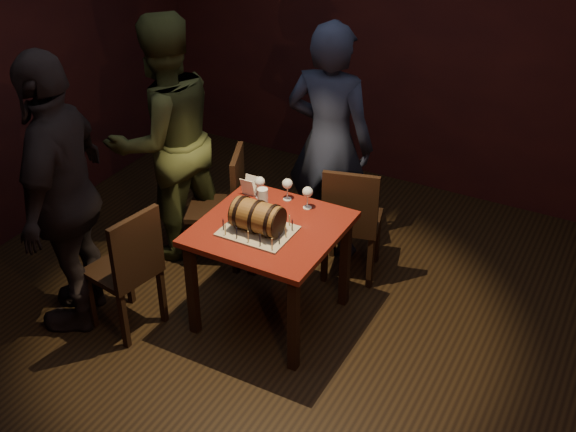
{
  "coord_description": "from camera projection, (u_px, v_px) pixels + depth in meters",
  "views": [
    {
      "loc": [
        1.86,
        -3.25,
        3.25
      ],
      "look_at": [
        0.07,
        0.05,
        0.95
      ],
      "focal_mm": 45.0,
      "sensor_mm": 36.0,
      "label": 1
    }
  ],
  "objects": [
    {
      "name": "wine_glass_right",
      "position": [
        308.0,
        193.0,
        4.82
      ],
      "size": [
        0.07,
        0.07,
        0.16
      ],
      "color": "silver",
      "rests_on": "pub_table"
    },
    {
      "name": "person_back",
      "position": [
        329.0,
        144.0,
        5.32
      ],
      "size": [
        0.7,
        0.47,
        1.85
      ],
      "primitive_type": "imported",
      "rotation": [
        0.0,
        0.0,
        3.19
      ],
      "color": "#191E32",
      "rests_on": "ground"
    },
    {
      "name": "wine_glass_mid",
      "position": [
        287.0,
        185.0,
        4.92
      ],
      "size": [
        0.07,
        0.07,
        0.16
      ],
      "color": "silver",
      "rests_on": "pub_table"
    },
    {
      "name": "chair_left_rear",
      "position": [
        225.0,
        201.0,
        5.41
      ],
      "size": [
        0.52,
        0.52,
        0.93
      ],
      "color": "black",
      "rests_on": "ground"
    },
    {
      "name": "person_left_rear",
      "position": [
        165.0,
        139.0,
        5.35
      ],
      "size": [
        1.03,
        1.13,
        1.89
      ],
      "primitive_type": "imported",
      "rotation": [
        0.0,
        0.0,
        -2.0
      ],
      "color": "#2F361B",
      "rests_on": "ground"
    },
    {
      "name": "barrel_cake",
      "position": [
        257.0,
        217.0,
        4.57
      ],
      "size": [
        0.37,
        0.22,
        0.22
      ],
      "color": "brown",
      "rests_on": "cake_board"
    },
    {
      "name": "room_shell",
      "position": [
        273.0,
        151.0,
        4.16
      ],
      "size": [
        5.04,
        5.04,
        2.8
      ],
      "color": "black",
      "rests_on": "ground"
    },
    {
      "name": "menu_card",
      "position": [
        249.0,
        186.0,
        5.0
      ],
      "size": [
        0.1,
        0.05,
        0.13
      ],
      "primitive_type": null,
      "color": "white",
      "rests_on": "pub_table"
    },
    {
      "name": "chair_back",
      "position": [
        351.0,
        218.0,
        5.21
      ],
      "size": [
        0.49,
        0.49,
        0.93
      ],
      "color": "black",
      "rests_on": "ground"
    },
    {
      "name": "chair_left_front",
      "position": [
        129.0,
        265.0,
        4.7
      ],
      "size": [
        0.46,
        0.46,
        0.93
      ],
      "color": "black",
      "rests_on": "ground"
    },
    {
      "name": "cake_board",
      "position": [
        258.0,
        231.0,
        4.62
      ],
      "size": [
        0.45,
        0.35,
        0.01
      ],
      "primitive_type": "cube",
      "color": "gray",
      "rests_on": "pub_table"
    },
    {
      "name": "wine_glass_left",
      "position": [
        260.0,
        183.0,
        4.94
      ],
      "size": [
        0.07,
        0.07,
        0.16
      ],
      "color": "silver",
      "rests_on": "pub_table"
    },
    {
      "name": "pint_of_ale",
      "position": [
        263.0,
        199.0,
        4.84
      ],
      "size": [
        0.07,
        0.07,
        0.15
      ],
      "color": "silver",
      "rests_on": "pub_table"
    },
    {
      "name": "pub_table",
      "position": [
        270.0,
        240.0,
        4.74
      ],
      "size": [
        0.9,
        0.9,
        0.75
      ],
      "color": "#52120D",
      "rests_on": "ground"
    },
    {
      "name": "person_left_front",
      "position": [
        64.0,
        195.0,
        4.6
      ],
      "size": [
        0.87,
        1.23,
        1.93
      ],
      "primitive_type": "imported",
      "rotation": [
        0.0,
        0.0,
        -1.17
      ],
      "color": "black",
      "rests_on": "ground"
    },
    {
      "name": "birthday_candles",
      "position": [
        258.0,
        225.0,
        4.6
      ],
      "size": [
        0.4,
        0.3,
        0.09
      ],
      "color": "#E6D589",
      "rests_on": "cake_board"
    }
  ]
}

